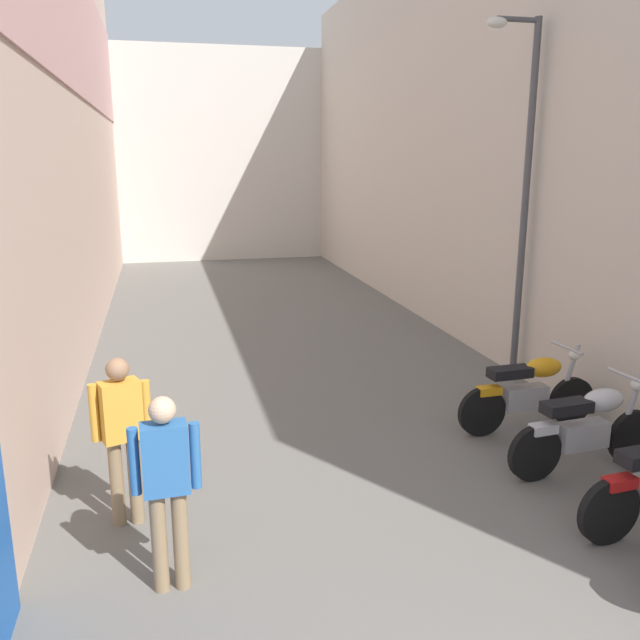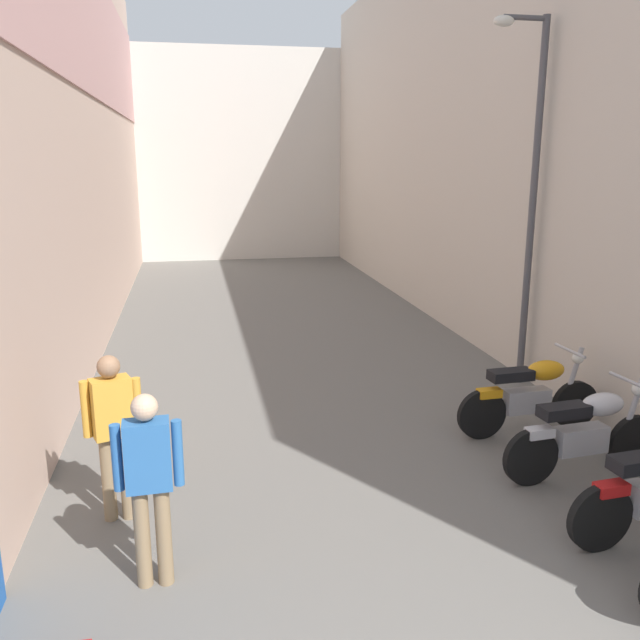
{
  "view_description": "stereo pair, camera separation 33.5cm",
  "coord_description": "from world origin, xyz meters",
  "px_view_note": "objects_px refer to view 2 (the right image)",
  "views": [
    {
      "loc": [
        -1.97,
        -0.7,
        3.25
      ],
      "look_at": [
        -0.15,
        6.9,
        1.31
      ],
      "focal_mm": 37.11,
      "sensor_mm": 36.0,
      "label": 1
    },
    {
      "loc": [
        -1.64,
        -0.77,
        3.25
      ],
      "look_at": [
        -0.15,
        6.9,
        1.31
      ],
      "focal_mm": 37.11,
      "sensor_mm": 36.0,
      "label": 2
    }
  ],
  "objects_px": {
    "motorcycle_fifth": "(531,394)",
    "pedestrian_mid_alley": "(149,476)",
    "pedestrian_further_down": "(113,426)",
    "street_lamp": "(529,181)",
    "motorcycle_fourth": "(586,432)"
  },
  "relations": [
    {
      "from": "motorcycle_fourth",
      "to": "street_lamp",
      "type": "height_order",
      "value": "street_lamp"
    },
    {
      "from": "street_lamp",
      "to": "pedestrian_mid_alley",
      "type": "bearing_deg",
      "value": -142.17
    },
    {
      "from": "pedestrian_further_down",
      "to": "street_lamp",
      "type": "height_order",
      "value": "street_lamp"
    },
    {
      "from": "motorcycle_fifth",
      "to": "street_lamp",
      "type": "relative_size",
      "value": 0.37
    },
    {
      "from": "pedestrian_further_down",
      "to": "street_lamp",
      "type": "relative_size",
      "value": 0.31
    },
    {
      "from": "pedestrian_further_down",
      "to": "motorcycle_fourth",
      "type": "bearing_deg",
      "value": -0.81
    },
    {
      "from": "motorcycle_fourth",
      "to": "pedestrian_mid_alley",
      "type": "distance_m",
      "value": 4.42
    },
    {
      "from": "pedestrian_further_down",
      "to": "street_lamp",
      "type": "distance_m",
      "value": 6.39
    },
    {
      "from": "motorcycle_fourth",
      "to": "street_lamp",
      "type": "relative_size",
      "value": 0.37
    },
    {
      "from": "motorcycle_fourth",
      "to": "pedestrian_further_down",
      "type": "xyz_separation_m",
      "value": [
        -4.66,
        0.07,
        0.42
      ]
    },
    {
      "from": "motorcycle_fifth",
      "to": "pedestrian_mid_alley",
      "type": "bearing_deg",
      "value": -153.63
    },
    {
      "from": "pedestrian_mid_alley",
      "to": "street_lamp",
      "type": "xyz_separation_m",
      "value": [
        5.0,
        3.88,
        2.01
      ]
    },
    {
      "from": "motorcycle_fourth",
      "to": "pedestrian_further_down",
      "type": "height_order",
      "value": "pedestrian_further_down"
    },
    {
      "from": "motorcycle_fourth",
      "to": "motorcycle_fifth",
      "type": "xyz_separation_m",
      "value": [
        0.0,
        1.14,
        0.0
      ]
    },
    {
      "from": "motorcycle_fifth",
      "to": "pedestrian_further_down",
      "type": "xyz_separation_m",
      "value": [
        -4.66,
        -1.07,
        0.42
      ]
    }
  ]
}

